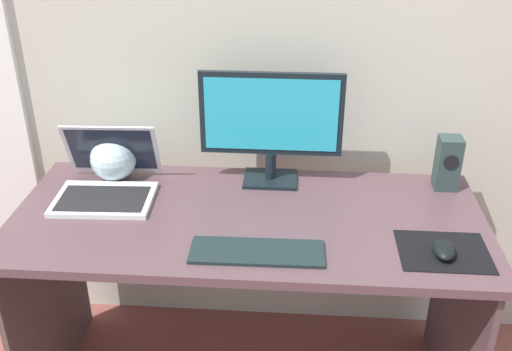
{
  "coord_description": "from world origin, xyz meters",
  "views": [
    {
      "loc": [
        0.14,
        -1.55,
        1.66
      ],
      "look_at": [
        0.03,
        -0.02,
        0.86
      ],
      "focal_mm": 41.62,
      "sensor_mm": 36.0,
      "label": 1
    }
  ],
  "objects": [
    {
      "name": "wall_back",
      "position": [
        0.0,
        0.41,
        1.25
      ],
      "size": [
        6.0,
        0.04,
        2.5
      ],
      "primitive_type": "cube",
      "color": "#B7B6A5",
      "rests_on": "ground_plane"
    },
    {
      "name": "desk",
      "position": [
        0.0,
        0.0,
        0.57
      ],
      "size": [
        1.45,
        0.64,
        0.71
      ],
      "color": "#523A40",
      "rests_on": "ground_plane"
    },
    {
      "name": "monitor",
      "position": [
        0.06,
        0.23,
        0.93
      ],
      "size": [
        0.47,
        0.14,
        0.38
      ],
      "color": "black",
      "rests_on": "desk"
    },
    {
      "name": "speaker_right",
      "position": [
        0.64,
        0.23,
        0.8
      ],
      "size": [
        0.07,
        0.08,
        0.18
      ],
      "color": "#2A3B39",
      "rests_on": "desk"
    },
    {
      "name": "laptop",
      "position": [
        -0.47,
        0.1,
        0.76
      ],
      "size": [
        0.32,
        0.31,
        0.21
      ],
      "color": "silver",
      "rests_on": "desk"
    },
    {
      "name": "fishbowl",
      "position": [
        -0.47,
        0.22,
        0.79
      ],
      "size": [
        0.16,
        0.16,
        0.16
      ],
      "primitive_type": "sphere",
      "color": "silver",
      "rests_on": "desk"
    },
    {
      "name": "keyboard_external",
      "position": [
        0.04,
        -0.2,
        0.72
      ],
      "size": [
        0.37,
        0.13,
        0.01
      ],
      "primitive_type": "cube",
      "rotation": [
        0.0,
        0.0,
        0.01
      ],
      "color": "black",
      "rests_on": "desk"
    },
    {
      "name": "mousepad",
      "position": [
        0.56,
        -0.15,
        0.72
      ],
      "size": [
        0.25,
        0.2,
        0.0
      ],
      "primitive_type": "cube",
      "color": "black",
      "rests_on": "desk"
    },
    {
      "name": "mouse",
      "position": [
        0.56,
        -0.17,
        0.74
      ],
      "size": [
        0.07,
        0.1,
        0.04
      ],
      "primitive_type": "ellipsoid",
      "rotation": [
        0.0,
        0.0,
        -0.08
      ],
      "color": "black",
      "rests_on": "mousepad"
    }
  ]
}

